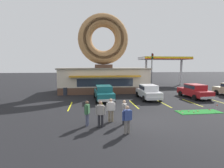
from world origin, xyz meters
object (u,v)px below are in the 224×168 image
at_px(car_teal, 104,92).
at_px(pedestrian_leather_jacket_man, 124,111).
at_px(car_red, 194,90).
at_px(car_white, 148,91).
at_px(trash_bin, 65,91).
at_px(pedestrian_hooded_kid, 87,112).
at_px(pedestrian_blue_sweater_man, 127,118).
at_px(pedestrian_clipboard_woman, 101,113).
at_px(traffic_light_pole, 152,65).
at_px(golf_ball, 194,111).
at_px(putting_flag_pin, 217,106).
at_px(pedestrian_beanie_man, 111,109).

xyz_separation_m(car_teal, pedestrian_leather_jacket_man, (0.66, -7.78, -0.02)).
xyz_separation_m(car_red, car_white, (-5.48, 0.02, 0.00)).
height_order(car_teal, trash_bin, car_teal).
bearing_deg(pedestrian_hooded_kid, pedestrian_leather_jacket_man, -0.32).
distance_m(pedestrian_blue_sweater_man, pedestrian_leather_jacket_man, 1.56).
relative_size(pedestrian_clipboard_woman, traffic_light_pole, 0.28).
xyz_separation_m(golf_ball, trash_bin, (-11.49, 9.22, 0.45)).
distance_m(car_red, pedestrian_leather_jacket_man, 12.49).
bearing_deg(traffic_light_pole, car_white, -111.90).
relative_size(golf_ball, traffic_light_pole, 0.01).
xyz_separation_m(car_red, traffic_light_pole, (-1.31, 10.40, 2.84)).
bearing_deg(car_white, traffic_light_pole, 68.10).
bearing_deg(traffic_light_pole, putting_flag_pin, -91.38).
height_order(pedestrian_blue_sweater_man, pedestrian_clipboard_woman, pedestrian_clipboard_woman).
bearing_deg(trash_bin, pedestrian_beanie_man, -68.19).
bearing_deg(pedestrian_beanie_man, car_white, 55.02).
xyz_separation_m(golf_ball, pedestrian_clipboard_woman, (-7.82, -2.72, 0.83)).
height_order(car_white, pedestrian_blue_sweater_man, car_white).
bearing_deg(golf_ball, pedestrian_blue_sweater_man, -148.70).
xyz_separation_m(putting_flag_pin, pedestrian_clipboard_woman, (-9.59, -2.40, 0.45)).
bearing_deg(car_white, golf_ball, -69.62).
xyz_separation_m(pedestrian_hooded_kid, pedestrian_clipboard_woman, (0.81, -0.37, 0.02)).
bearing_deg(traffic_light_pole, pedestrian_clipboard_woman, -118.28).
distance_m(putting_flag_pin, pedestrian_hooded_kid, 10.60).
relative_size(pedestrian_blue_sweater_man, pedestrian_clipboard_woman, 0.97).
bearing_deg(pedestrian_leather_jacket_man, car_red, 38.55).
bearing_deg(traffic_light_pole, pedestrian_hooded_kid, -120.68).
height_order(pedestrian_hooded_kid, pedestrian_beanie_man, pedestrian_hooded_kid).
distance_m(pedestrian_leather_jacket_man, pedestrian_beanie_man, 0.97).
xyz_separation_m(pedestrian_leather_jacket_man, traffic_light_pole, (8.45, 18.18, 2.86)).
distance_m(putting_flag_pin, trash_bin, 16.33).
distance_m(golf_ball, car_white, 5.86).
bearing_deg(golf_ball, car_red, 57.39).
bearing_deg(pedestrian_beanie_man, trash_bin, 111.81).
xyz_separation_m(car_teal, traffic_light_pole, (9.12, 10.41, 2.84)).
relative_size(car_teal, pedestrian_hooded_kid, 2.93).
xyz_separation_m(pedestrian_hooded_kid, traffic_light_pole, (10.78, 18.17, 2.84)).
distance_m(pedestrian_leather_jacket_man, trash_bin, 12.70).
xyz_separation_m(car_red, pedestrian_clipboard_woman, (-11.29, -8.14, 0.01)).
bearing_deg(car_teal, pedestrian_blue_sweater_man, -86.80).
relative_size(car_teal, traffic_light_pole, 0.80).
bearing_deg(trash_bin, car_teal, -40.09).
xyz_separation_m(pedestrian_blue_sweater_man, pedestrian_clipboard_woman, (-1.38, 1.19, 0.03)).
bearing_deg(car_teal, car_white, 0.33).
relative_size(putting_flag_pin, pedestrian_clipboard_woman, 0.34).
distance_m(putting_flag_pin, pedestrian_beanie_man, 8.98).
relative_size(car_white, pedestrian_blue_sweater_man, 2.94).
distance_m(pedestrian_blue_sweater_man, trash_bin, 14.08).
bearing_deg(putting_flag_pin, pedestrian_leather_jacket_man, -165.77).
bearing_deg(pedestrian_leather_jacket_man, trash_bin, 114.12).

